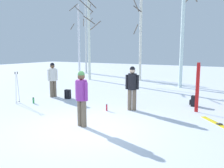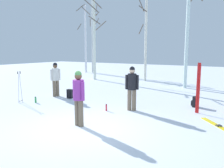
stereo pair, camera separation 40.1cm
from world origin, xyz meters
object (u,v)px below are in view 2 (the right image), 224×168
Objects in this scene: water_bottle_0 at (106,108)px; birch_tree_0 at (85,37)px; person_2 at (79,95)px; ski_pair_lying_0 at (219,127)px; birch_tree_1 at (93,36)px; ski_pair_planted_0 at (198,88)px; backpack_1 at (70,94)px; birch_tree_4 at (188,33)px; birch_tree_3 at (146,39)px; ski_poles_0 at (20,86)px; person_3 at (56,77)px; water_bottle_1 at (36,100)px; person_1 at (132,86)px; birch_tree_2 at (95,36)px; backpack_0 at (195,102)px.

water_bottle_0 is 0.04× the size of birch_tree_0.
person_2 is 1.09× the size of ski_pair_lying_0.
birch_tree_1 is (-13.49, 11.76, 3.75)m from ski_pair_lying_0.
backpack_1 is at bearing -175.24° from ski_pair_planted_0.
birch_tree_0 is 1.12× the size of birch_tree_4.
ski_poles_0 is at bearing -100.08° from birch_tree_3.
birch_tree_1 reaches higher than person_3.
ski_poles_0 is 0.93m from water_bottle_1.
water_bottle_0 is at bearing 8.25° from water_bottle_1.
ski_pair_planted_0 is 9.43m from birch_tree_3.
ski_pair_lying_0 is 1.12× the size of ski_poles_0.
ski_poles_0 is (-7.12, -2.36, -0.19)m from ski_pair_planted_0.
person_2 is 0.24× the size of birch_tree_1.
birch_tree_1 reaches higher than person_1.
ski_pair_lying_0 is at bearing -5.70° from person_3.
water_bottle_0 is at bearing -15.20° from person_3.
backpack_1 is at bearing -93.40° from birch_tree_3.
birch_tree_0 is 6.10m from birch_tree_2.
ski_pair_lying_0 is (3.73, 2.16, -0.97)m from person_2.
birch_tree_0 reaches higher than person_3.
person_3 is at bearing 99.57° from water_bottle_1.
ski_pair_lying_0 is (0.93, -1.29, -0.92)m from ski_pair_planted_0.
ski_pair_lying_0 is (7.69, -0.77, -0.97)m from person_3.
person_1 reaches higher than water_bottle_1.
birch_tree_1 is at bearing 156.91° from birch_tree_3.
ski_pair_lying_0 is (3.18, -0.35, -0.97)m from person_1.
water_bottle_0 is 16.18m from birch_tree_0.
birch_tree_1 is (0.86, 0.09, 0.12)m from birch_tree_0.
person_2 is at bearing -52.49° from birch_tree_0.
ski_pair_lying_0 is at bearing -39.12° from birch_tree_0.
person_3 is at bearing 174.30° from ski_pair_lying_0.
water_bottle_1 is at bearing -96.76° from birch_tree_3.
birch_tree_4 is (4.89, 6.17, 2.37)m from person_3.
birch_tree_1 is at bearing 128.38° from water_bottle_0.
ski_pair_planted_0 is 11.22m from birch_tree_2.
birch_tree_0 is at bearing -173.71° from birch_tree_1.
ski_pair_planted_0 is 0.31× the size of birch_tree_3.
person_3 is at bearing -177.61° from backpack_1.
backpack_0 is 1.00× the size of backpack_1.
person_1 reaches higher than ski_pair_lying_0.
ski_poles_0 is at bearing -161.69° from ski_pair_planted_0.
ski_pair_planted_0 reaches higher than person_1.
birch_tree_0 is at bearing 159.76° from birch_tree_3.
ski_pair_planted_0 reaches higher than ski_pair_lying_0.
person_2 reaches higher than backpack_0.
backpack_1 is at bearing 2.39° from person_3.
birch_tree_2 reaches higher than person_2.
ski_pair_planted_0 reaches higher than backpack_0.
birch_tree_3 is (8.04, -2.96, -0.49)m from birch_tree_0.
person_3 is at bearing -167.49° from backpack_0.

